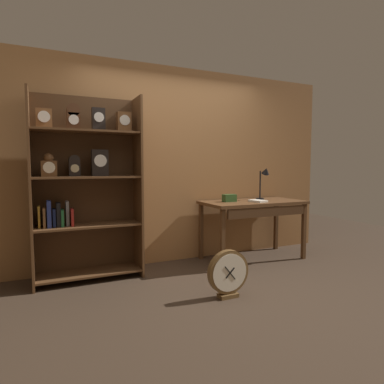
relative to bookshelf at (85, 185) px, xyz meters
name	(u,v)px	position (x,y,z in m)	size (l,w,h in m)	color
ground_plane	(227,295)	(1.21, -1.09, -1.07)	(10.00, 10.00, 0.00)	#3D2D21
back_wood_panel	(175,165)	(1.21, 0.31, 0.23)	(4.80, 0.05, 2.60)	#9E6B3D
bookshelf	(85,185)	(0.00, 0.00, 0.00)	(1.17, 0.40, 2.09)	brown
workbench	(254,208)	(2.21, -0.13, -0.35)	(1.40, 0.70, 0.81)	brown
desk_lamp	(264,177)	(2.47, 0.00, 0.05)	(0.18, 0.18, 0.48)	black
toolbox_small	(229,198)	(1.86, -0.04, -0.21)	(0.18, 0.10, 0.10)	#2D5123
open_repair_manual	(258,201)	(2.20, -0.23, -0.25)	(0.16, 0.22, 0.03)	silver
round_clock_large	(228,273)	(1.19, -1.14, -0.83)	(0.43, 0.11, 0.47)	brown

